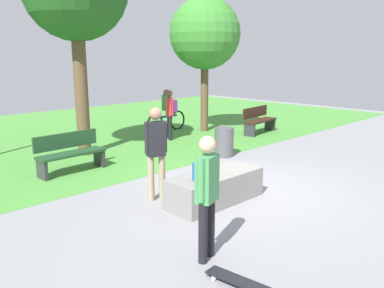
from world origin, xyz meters
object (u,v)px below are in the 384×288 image
(skateboard_by_ledge, at_px, (237,280))
(trash_bin, at_px, (224,142))
(park_bench_by_oak, at_px, (70,152))
(concrete_ledge, at_px, (215,188))
(backpack_on_ledge, at_px, (202,171))
(skater_performing_trick, at_px, (207,189))
(park_bench_near_path, at_px, (259,119))
(tree_broad_elm, at_px, (205,34))
(pedestrian_with_backpack, at_px, (170,110))
(cyclist_on_bicycle, at_px, (167,114))
(skater_watching, at_px, (156,146))

(skateboard_by_ledge, distance_m, trash_bin, 6.23)
(skateboard_by_ledge, height_order, park_bench_by_oak, park_bench_by_oak)
(concrete_ledge, height_order, backpack_on_ledge, backpack_on_ledge)
(skater_performing_trick, xyz_separation_m, park_bench_near_path, (7.71, 4.86, -0.50))
(tree_broad_elm, relative_size, pedestrian_with_backpack, 2.90)
(park_bench_by_oak, bearing_deg, cyclist_on_bicycle, 25.46)
(skater_performing_trick, height_order, skateboard_by_ledge, skater_performing_trick)
(skateboard_by_ledge, distance_m, park_bench_near_path, 9.67)
(pedestrian_with_backpack, bearing_deg, concrete_ledge, -122.96)
(backpack_on_ledge, height_order, skater_performing_trick, skater_performing_trick)
(skateboard_by_ledge, xyz_separation_m, park_bench_by_oak, (0.88, 5.72, 0.42))
(park_bench_near_path, xyz_separation_m, tree_broad_elm, (-1.06, 1.62, 2.90))
(skater_watching, distance_m, pedestrian_with_backpack, 5.50)
(park_bench_by_oak, bearing_deg, pedestrian_with_backpack, 15.63)
(skateboard_by_ledge, height_order, tree_broad_elm, tree_broad_elm)
(skater_performing_trick, xyz_separation_m, pedestrian_with_backpack, (4.77, 6.18, -0.03))
(park_bench_by_oak, bearing_deg, park_bench_near_path, -1.37)
(backpack_on_ledge, bearing_deg, skater_performing_trick, 116.60)
(concrete_ledge, height_order, tree_broad_elm, tree_broad_elm)
(park_bench_by_oak, height_order, tree_broad_elm, tree_broad_elm)
(park_bench_near_path, distance_m, cyclist_on_bicycle, 3.27)
(concrete_ledge, distance_m, tree_broad_elm, 7.80)
(concrete_ledge, bearing_deg, skater_performing_trick, -140.46)
(tree_broad_elm, xyz_separation_m, pedestrian_with_backpack, (-1.88, -0.30, -2.43))
(concrete_ledge, bearing_deg, backpack_on_ledge, -166.01)
(trash_bin, height_order, cyclist_on_bicycle, cyclist_on_bicycle)
(skater_performing_trick, distance_m, pedestrian_with_backpack, 7.80)
(pedestrian_with_backpack, xyz_separation_m, cyclist_on_bicycle, (0.89, 1.23, -0.32))
(backpack_on_ledge, xyz_separation_m, skateboard_by_ledge, (-1.38, -1.93, -0.65))
(skater_performing_trick, height_order, cyclist_on_bicycle, skater_performing_trick)
(skateboard_by_ledge, height_order, pedestrian_with_backpack, pedestrian_with_backpack)
(skater_watching, bearing_deg, cyclist_on_bicycle, 47.84)
(tree_broad_elm, xyz_separation_m, trash_bin, (-2.28, -2.95, -2.99))
(backpack_on_ledge, height_order, skater_watching, skater_watching)
(backpack_on_ledge, distance_m, skater_watching, 1.05)
(skater_performing_trick, relative_size, tree_broad_elm, 0.36)
(park_bench_near_path, relative_size, pedestrian_with_backpack, 1.03)
(park_bench_near_path, bearing_deg, park_bench_by_oak, 178.63)
(backpack_on_ledge, bearing_deg, tree_broad_elm, -66.19)
(skater_watching, relative_size, tree_broad_elm, 0.38)
(pedestrian_with_backpack, bearing_deg, backpack_on_ledge, -126.05)
(backpack_on_ledge, relative_size, cyclist_on_bicycle, 0.18)
(backpack_on_ledge, height_order, skateboard_by_ledge, backpack_on_ledge)
(backpack_on_ledge, relative_size, skater_performing_trick, 0.19)
(tree_broad_elm, height_order, trash_bin, tree_broad_elm)
(backpack_on_ledge, height_order, tree_broad_elm, tree_broad_elm)
(tree_broad_elm, bearing_deg, backpack_on_ledge, -136.27)
(skater_performing_trick, bearing_deg, pedestrian_with_backpack, 52.32)
(backpack_on_ledge, xyz_separation_m, park_bench_by_oak, (-0.50, 3.79, -0.23))
(skateboard_by_ledge, bearing_deg, cyclist_on_bicycle, 54.11)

